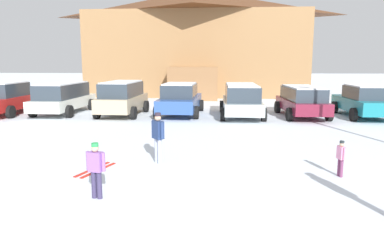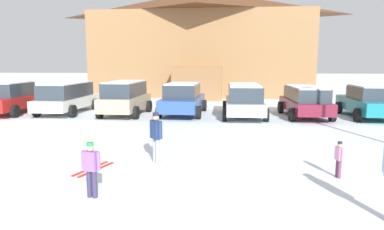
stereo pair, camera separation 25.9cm
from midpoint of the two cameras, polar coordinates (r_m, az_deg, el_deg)
name	(u,v)px [view 1 (the left image)]	position (r m, az deg, el deg)	size (l,w,h in m)	color
ski_lodge	(198,42)	(30.83, 0.73, 12.05)	(18.25, 11.90, 8.88)	#956C43
parked_red_sedan	(7,98)	(20.78, -28.76, 2.48)	(2.11, 4.58, 1.72)	red
parked_white_suv	(63,97)	(19.75, -21.02, 2.83)	(2.25, 4.76, 1.67)	white
parked_beige_suv	(122,97)	(18.18, -11.94, 2.90)	(2.25, 4.09, 1.78)	tan
parked_blue_hatchback	(180,99)	(18.04, -2.39, 2.71)	(2.40, 4.64, 1.68)	#2E5197
parked_silver_wagon	(241,99)	(17.56, 7.81, 2.64)	(2.20, 4.74, 1.65)	silver
parked_maroon_van	(302,100)	(18.14, 17.47, 2.36)	(2.15, 4.25, 1.56)	maroon
parked_teal_hatchback	(364,101)	(19.18, 26.46, 2.10)	(2.23, 4.33, 1.63)	teal
skier_child_in_purple_jacket	(96,167)	(7.31, -16.71, -8.35)	(0.42, 0.23, 1.16)	#373053
skier_child_in_pink_snowsuit	(341,156)	(9.04, 22.83, -6.39)	(0.17, 0.33, 0.89)	#75395F
skier_teen_in_navy_coat	(158,135)	(9.44, -6.47, -3.31)	(0.37, 0.42, 1.41)	#A1ABC4
pair_of_skis	(95,169)	(9.33, -16.60, -8.68)	(0.73, 1.37, 0.08)	red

